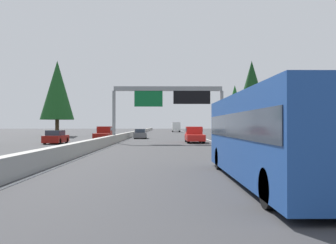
{
  "coord_description": "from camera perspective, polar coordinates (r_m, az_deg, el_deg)",
  "views": [
    {
      "loc": [
        -1.02,
        -5.44,
        2.02
      ],
      "look_at": [
        50.76,
        -5.96,
        2.48
      ],
      "focal_mm": 39.49,
      "sensor_mm": 36.0,
      "label": 1
    }
  ],
  "objects": [
    {
      "name": "conifer_left_mid",
      "position": [
        71.82,
        -16.73,
        4.72
      ],
      "size": [
        6.18,
        6.18,
        14.05
      ],
      "color": "#4C3823",
      "rests_on": "ground"
    },
    {
      "name": "oncoming_near",
      "position": [
        42.48,
        -16.92,
        -2.29
      ],
      "size": [
        4.4,
        1.8,
        1.47
      ],
      "rotation": [
        0.0,
        0.0,
        3.14
      ],
      "color": "maroon",
      "rests_on": "ground"
    },
    {
      "name": "ground_plane",
      "position": [
        61.3,
        -5.67,
        -2.4
      ],
      "size": [
        320.0,
        320.0,
        0.0
      ],
      "primitive_type": "plane",
      "color": "#38383A"
    },
    {
      "name": "box_truck_mid_left",
      "position": [
        112.86,
        1.25,
        -0.72
      ],
      "size": [
        8.5,
        2.4,
        2.95
      ],
      "color": "white",
      "rests_on": "ground"
    },
    {
      "name": "conifer_right_mid",
      "position": [
        74.14,
        12.82,
        4.72
      ],
      "size": [
        6.34,
        6.34,
        14.4
      ],
      "color": "#4C3823",
      "rests_on": "ground"
    },
    {
      "name": "conifer_right_far",
      "position": [
        83.08,
        10.28,
        2.69
      ],
      "size": [
        4.82,
        4.82,
        10.95
      ],
      "color": "#4C3823",
      "rests_on": "ground"
    },
    {
      "name": "shoulder_stripe_median",
      "position": [
        71.24,
        -4.76,
        -2.13
      ],
      "size": [
        160.0,
        0.16,
        0.01
      ],
      "primitive_type": "cube",
      "color": "silver",
      "rests_on": "ground"
    },
    {
      "name": "oncoming_far",
      "position": [
        51.48,
        -9.85,
        -1.73
      ],
      "size": [
        5.6,
        2.0,
        1.86
      ],
      "rotation": [
        0.0,
        0.0,
        3.14
      ],
      "color": "maroon",
      "rests_on": "ground"
    },
    {
      "name": "bus_far_right",
      "position": [
        13.41,
        15.17,
        -1.79
      ],
      "size": [
        11.5,
        2.55,
        3.1
      ],
      "color": "#1E4793",
      "rests_on": "ground"
    },
    {
      "name": "conifer_right_near",
      "position": [
        46.31,
        12.81,
        4.46
      ],
      "size": [
        4.36,
        4.36,
        9.91
      ],
      "color": "#4C3823",
      "rests_on": "ground"
    },
    {
      "name": "pickup_near_center",
      "position": [
        43.4,
        4.08,
        -1.97
      ],
      "size": [
        5.6,
        2.0,
        1.86
      ],
      "color": "red",
      "rests_on": "ground"
    },
    {
      "name": "sedan_far_left",
      "position": [
        56.49,
        -4.27,
        -1.87
      ],
      "size": [
        4.4,
        1.8,
        1.47
      ],
      "color": "slate",
      "rests_on": "ground"
    },
    {
      "name": "shoulder_stripe_right",
      "position": [
        71.31,
        4.32,
        -2.13
      ],
      "size": [
        160.0,
        0.16,
        0.01
      ],
      "primitive_type": "cube",
      "color": "silver",
      "rests_on": "ground"
    },
    {
      "name": "sign_gantry_overhead",
      "position": [
        42.13,
        0.24,
        3.72
      ],
      "size": [
        0.5,
        12.68,
        6.45
      ],
      "color": "gray",
      "rests_on": "ground"
    },
    {
      "name": "median_barrier",
      "position": [
        81.24,
        -4.63,
        -1.62
      ],
      "size": [
        180.0,
        0.56,
        0.9
      ],
      "primitive_type": "cube",
      "color": "#9E9B93",
      "rests_on": "ground"
    }
  ]
}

